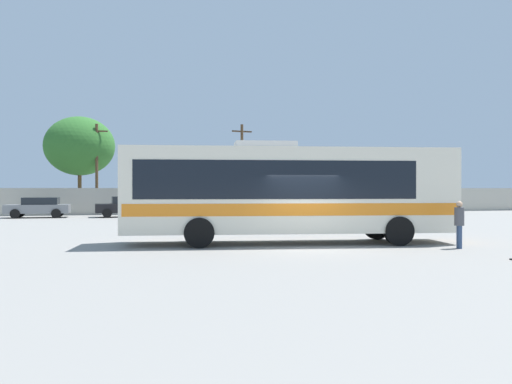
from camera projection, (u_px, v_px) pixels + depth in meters
ground_plane at (242, 228)px, 28.34m from camera, size 300.00×300.00×0.00m
perimeter_wall at (199, 201)px, 43.96m from camera, size 80.00×0.30×2.07m
coach_bus_cream_orange at (286, 190)px, 20.13m from camera, size 12.33×4.19×3.74m
attendant_by_bus_door at (459, 222)px, 18.43m from camera, size 0.41×0.41×1.60m
parked_car_leftmost_grey at (39, 207)px, 38.00m from camera, size 4.25×2.03×1.41m
parked_car_second_black at (126, 206)px, 38.92m from camera, size 4.28×2.16×1.47m
parked_car_third_silver at (200, 205)px, 40.59m from camera, size 4.02×2.01×1.45m
parked_car_rightmost_maroon at (273, 204)px, 42.15m from camera, size 4.59×2.07×1.51m
utility_pole_near at (97, 166)px, 44.86m from camera, size 1.80×0.28×7.36m
utility_pole_far at (242, 166)px, 46.63m from camera, size 1.79×0.43×7.52m
roadside_tree_midleft at (80, 146)px, 46.57m from camera, size 5.91×5.91×8.17m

